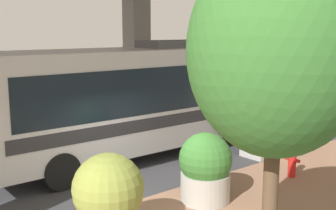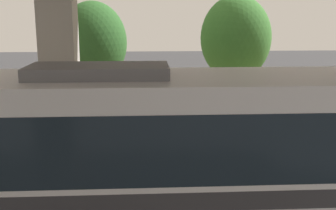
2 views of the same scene
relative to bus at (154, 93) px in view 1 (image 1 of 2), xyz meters
name	(u,v)px [view 1 (image 1 of 2)]	position (x,y,z in m)	size (l,w,h in m)	color
ground_plane	(143,199)	(-3.09, 2.68, -2.04)	(80.00, 80.00, 0.00)	#38383A
bus	(154,93)	(0.00, 0.00, 0.00)	(2.77, 11.27, 3.78)	silver
fire_hydrant	(292,161)	(-4.47, -1.53, -1.55)	(0.46, 0.22, 0.98)	red
planter_front	(205,168)	(-4.14, 1.56, -1.20)	(1.29, 1.29, 1.71)	#ADA89E
planter_middle	(108,199)	(-4.42, 4.43, -1.14)	(1.40, 1.40, 1.81)	#ADA89E
street_tree_near	(277,51)	(-7.34, 3.27, 1.78)	(2.65, 2.65, 5.43)	brown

